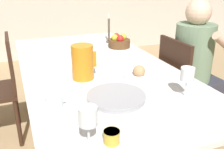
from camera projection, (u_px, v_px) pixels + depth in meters
ground_plane at (98, 148)px, 2.10m from camera, size 20.00×20.00×0.00m
dining_table at (96, 76)px, 1.86m from camera, size 1.04×2.05×0.74m
chair_person_side at (184, 88)px, 2.05m from camera, size 0.42×0.42×0.91m
person_seated at (196, 62)px, 1.99m from camera, size 0.39×0.41×1.20m
red_pitcher at (83, 62)px, 1.57m from camera, size 0.16×0.14×0.22m
wine_glass_water at (187, 76)px, 1.33m from camera, size 0.07×0.07×0.17m
wine_glass_juice at (88, 118)px, 0.93m from camera, size 0.07×0.07×0.17m
teacup_near_person at (54, 103)px, 1.25m from camera, size 0.15×0.15×0.06m
teacup_across at (72, 60)px, 1.88m from camera, size 0.15×0.15×0.06m
serving_tray at (116, 97)px, 1.34m from camera, size 0.32×0.32×0.03m
bread_plate at (139, 73)px, 1.63m from camera, size 0.21×0.21×0.08m
jam_jar_amber at (112, 136)px, 0.99m from camera, size 0.07×0.07×0.05m
fruit_bowl at (119, 42)px, 2.29m from camera, size 0.20×0.20×0.12m
candlestick_tall at (109, 32)px, 2.42m from camera, size 0.06×0.06×0.29m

